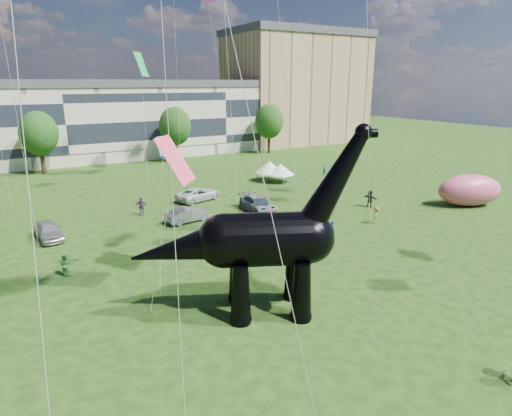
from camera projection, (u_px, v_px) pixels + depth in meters
ground at (372, 325)px, 23.30m from camera, size 220.00×220.00×0.00m
terrace_row at (62, 125)px, 69.30m from camera, size 78.00×11.00×12.00m
apartment_block at (295, 90)px, 93.35m from camera, size 28.00×18.00×22.00m
tree_mid_left at (38, 130)px, 59.82m from camera, size 5.20×5.20×9.44m
tree_mid_right at (175, 123)px, 69.39m from camera, size 5.20×5.20×9.44m
tree_far_right at (269, 119)px, 78.01m from camera, size 5.20×5.20×9.44m
dinosaur_sculpture at (258, 243)px, 23.65m from camera, size 13.08×7.36×11.06m
car_silver at (49, 230)px, 35.84m from camera, size 2.24×4.62×1.52m
car_grey at (188, 215)px, 40.29m from camera, size 4.50×2.10×1.43m
car_white at (198, 194)px, 47.56m from camera, size 5.72×3.90×1.46m
car_dark at (258, 205)px, 43.32m from camera, size 2.26×5.42×1.57m
gazebo_near at (280, 169)px, 56.00m from camera, size 4.62×4.62×2.44m
gazebo_far at (269, 167)px, 56.81m from camera, size 4.52×4.52×2.65m
inflatable_pink at (470, 190)px, 45.29m from camera, size 7.61×5.86×3.41m
visitors at (248, 239)px, 33.65m from camera, size 47.88×39.70×1.88m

